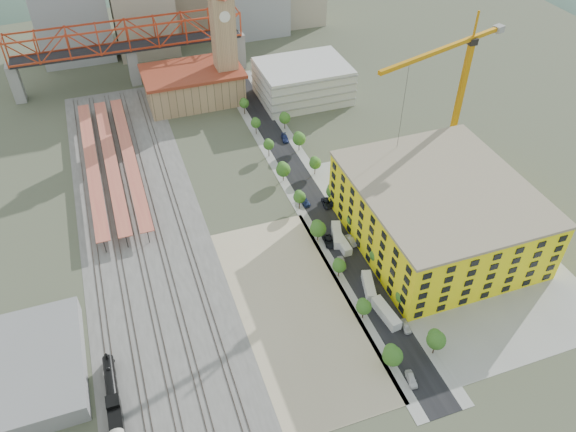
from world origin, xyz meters
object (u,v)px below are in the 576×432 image
object	(u,v)px
site_trailer_b	(369,286)
car_0	(411,379)
tower_crane	(457,82)
site_trailer_a	(386,313)
construction_building	(438,213)
site_trailer_c	(342,243)
locomotive	(112,393)
site_trailer_d	(337,235)
clock_tower	(223,27)

from	to	relation	value
site_trailer_b	car_0	xyz separation A→B (m)	(-3.00, -28.10, -0.46)
tower_crane	site_trailer_a	xyz separation A→B (m)	(-44.20, -49.09, -31.29)
construction_building	site_trailer_c	distance (m)	27.80
locomotive	site_trailer_b	xyz separation A→B (m)	(66.00, 10.34, -0.76)
construction_building	site_trailer_a	xyz separation A→B (m)	(-26.00, -21.62, -8.05)
car_0	construction_building	bearing A→B (deg)	63.67
site_trailer_c	site_trailer_d	world-z (taller)	site_trailer_d
site_trailer_c	clock_tower	bearing A→B (deg)	94.12
tower_crane	site_trailer_d	distance (m)	57.28
site_trailer_c	car_0	world-z (taller)	site_trailer_c
locomotive	site_trailer_d	bearing A→B (deg)	25.26
tower_crane	site_trailer_b	world-z (taller)	tower_crane
clock_tower	tower_crane	world-z (taller)	tower_crane
construction_building	site_trailer_b	xyz separation A→B (m)	(-26.00, -11.90, -8.16)
tower_crane	site_trailer_d	size ratio (longest dim) A/B	5.54
locomotive	site_trailer_a	bearing A→B (deg)	0.53
locomotive	site_trailer_a	xyz separation A→B (m)	(66.00, 0.61, -0.65)
locomotive	car_0	world-z (taller)	locomotive
construction_building	site_trailer_b	bearing A→B (deg)	-155.41
clock_tower	site_trailer_d	distance (m)	95.45
construction_building	tower_crane	distance (m)	40.33
site_trailer_a	locomotive	bearing A→B (deg)	174.41
site_trailer_a	site_trailer_d	world-z (taller)	site_trailer_a
tower_crane	site_trailer_a	world-z (taller)	tower_crane
site_trailer_a	site_trailer_c	world-z (taller)	site_trailer_a
tower_crane	site_trailer_a	bearing A→B (deg)	-132.00
locomotive	site_trailer_b	bearing A→B (deg)	8.90
car_0	site_trailer_c	bearing A→B (deg)	95.83
construction_building	site_trailer_d	bearing A→B (deg)	161.09
tower_crane	site_trailer_c	size ratio (longest dim) A/B	5.86
construction_building	site_trailer_a	size ratio (longest dim) A/B	5.08
clock_tower	car_0	distance (m)	142.84
construction_building	site_trailer_d	size ratio (longest dim) A/B	5.29
construction_building	site_trailer_c	world-z (taller)	construction_building
site_trailer_a	clock_tower	bearing A→B (deg)	87.64
clock_tower	site_trailer_c	world-z (taller)	clock_tower
locomotive	site_trailer_b	world-z (taller)	locomotive
site_trailer_b	clock_tower	bearing A→B (deg)	109.63
locomotive	site_trailer_c	bearing A→B (deg)	22.77
site_trailer_c	tower_crane	bearing A→B (deg)	25.74
locomotive	site_trailer_c	xyz separation A→B (m)	(66.00, 27.71, -0.78)
site_trailer_a	car_0	xyz separation A→B (m)	(-3.00, -18.38, -0.57)
construction_building	site_trailer_d	xyz separation A→B (m)	(-26.00, 8.91, -8.10)
clock_tower	car_0	size ratio (longest dim) A/B	11.10
construction_building	car_0	world-z (taller)	construction_building
locomotive	tower_crane	distance (m)	124.72
site_trailer_b	site_trailer_c	bearing A→B (deg)	105.54
clock_tower	tower_crane	bearing A→B (deg)	-54.25
locomotive	construction_building	bearing A→B (deg)	13.59
site_trailer_a	site_trailer_d	xyz separation A→B (m)	(0.00, 30.53, -0.06)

